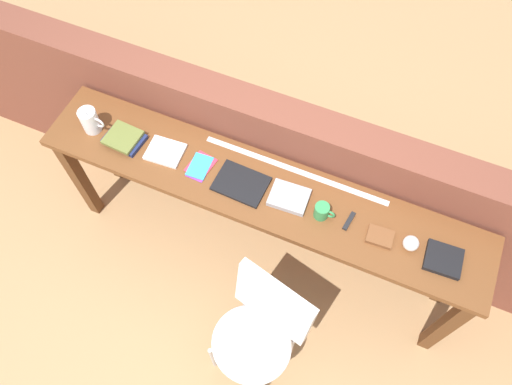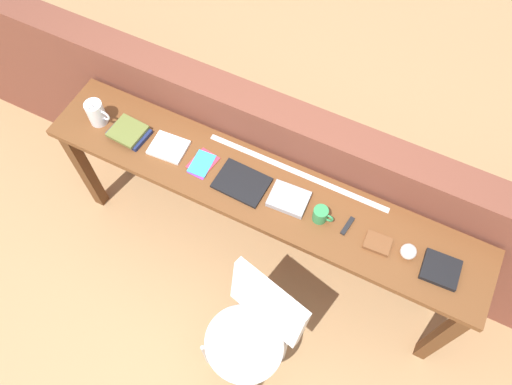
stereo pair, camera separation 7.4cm
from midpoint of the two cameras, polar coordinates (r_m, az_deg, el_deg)
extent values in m
plane|color=tan|center=(3.35, -1.31, -10.88)|extent=(40.00, 40.00, 0.00)
cube|color=brown|center=(3.08, 3.94, 2.62)|extent=(6.00, 0.20, 1.13)
cube|color=brown|center=(2.66, 1.27, 0.40)|extent=(2.50, 0.44, 0.04)
cube|color=#5B341A|center=(3.42, -18.39, 2.48)|extent=(0.07, 0.07, 0.84)
cube|color=#5B341A|center=(3.02, 21.12, -15.08)|extent=(0.07, 0.07, 0.84)
cube|color=#5B341A|center=(3.53, -15.45, 6.48)|extent=(0.07, 0.07, 0.84)
cube|color=#5B341A|center=(3.15, 22.67, -9.81)|extent=(0.07, 0.07, 0.84)
ellipsoid|color=white|center=(2.79, -0.57, -16.88)|extent=(0.53, 0.51, 0.08)
cube|color=white|center=(2.60, 2.18, -12.63)|extent=(0.45, 0.21, 0.40)
cylinder|color=#B2B2B7|center=(3.04, -5.04, -18.03)|extent=(0.02, 0.02, 0.41)
cylinder|color=#B2B2B7|center=(3.09, -0.96, -13.70)|extent=(0.02, 0.02, 0.41)
cylinder|color=#B2B2B7|center=(3.04, 3.98, -17.56)|extent=(0.02, 0.02, 0.41)
cylinder|color=white|center=(2.95, -17.12, 8.68)|extent=(0.10, 0.10, 0.15)
cone|color=white|center=(2.88, -17.91, 9.29)|extent=(0.04, 0.03, 0.04)
torus|color=white|center=(2.92, -16.26, 8.43)|extent=(0.07, 0.01, 0.07)
cube|color=navy|center=(2.90, -13.57, 6.62)|extent=(0.23, 0.17, 0.03)
cube|color=olive|center=(2.88, -13.77, 6.81)|extent=(0.19, 0.18, 0.02)
cube|color=white|center=(2.80, -9.22, 5.09)|extent=(0.21, 0.18, 0.02)
cube|color=purple|center=(2.73, -5.36, 3.14)|extent=(0.11, 0.17, 0.00)
cube|color=#E5334C|center=(2.73, -5.31, 3.42)|extent=(0.14, 0.17, 0.00)
cube|color=#3399D8|center=(2.73, -5.46, 3.32)|extent=(0.12, 0.16, 0.00)
cube|color=black|center=(2.65, -0.85, 1.10)|extent=(0.28, 0.21, 0.02)
cube|color=#9E9EA3|center=(2.60, 4.57, -0.77)|extent=(0.21, 0.17, 0.03)
cylinder|color=#338C4C|center=(2.55, 8.18, -2.52)|extent=(0.08, 0.08, 0.09)
torus|color=#338C4C|center=(2.54, 9.08, -2.92)|extent=(0.06, 0.01, 0.06)
cube|color=black|center=(2.58, 11.22, -3.78)|extent=(0.04, 0.11, 0.02)
cube|color=brown|center=(2.57, 14.53, -5.66)|extent=(0.14, 0.11, 0.02)
sphere|color=silver|center=(2.56, 17.82, -6.46)|extent=(0.08, 0.08, 0.08)
cube|color=black|center=(2.61, 21.12, -8.24)|extent=(0.19, 0.17, 0.03)
cube|color=silver|center=(2.70, 5.44, 2.32)|extent=(1.05, 0.03, 0.00)
camera|label=1|loc=(0.04, -89.19, 1.46)|focal=35.00mm
camera|label=2|loc=(0.04, 90.81, -1.46)|focal=35.00mm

